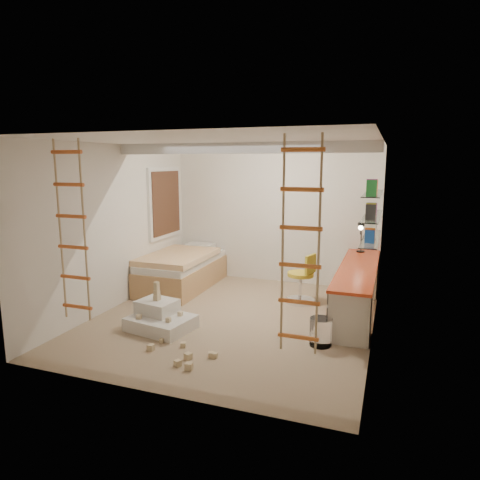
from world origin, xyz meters
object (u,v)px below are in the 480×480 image
at_px(desk, 357,288).
at_px(swivel_chair, 302,285).
at_px(bed, 182,270).
at_px(play_platform, 160,318).

distance_m(desk, swivel_chair, 0.94).
bearing_deg(desk, swivel_chair, 166.50).
height_order(desk, bed, desk).
bearing_deg(bed, swivel_chair, -3.66).
distance_m(swivel_chair, play_platform, 2.44).
height_order(bed, play_platform, bed).
relative_size(desk, swivel_chair, 3.34).
xyz_separation_m(swivel_chair, play_platform, (-1.65, -1.79, -0.16)).
bearing_deg(bed, play_platform, -71.65).
height_order(desk, play_platform, desk).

